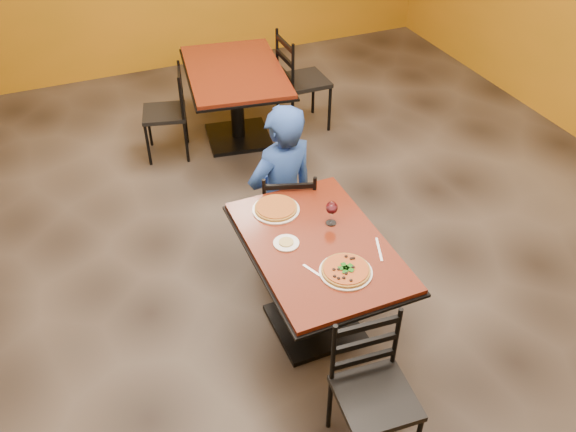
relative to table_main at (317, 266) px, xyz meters
name	(u,v)px	position (x,y,z in m)	size (l,w,h in m)	color
floor	(286,278)	(0.00, 0.50, -0.56)	(7.00, 8.00, 0.01)	black
table_main	(317,266)	(0.00, 0.00, 0.00)	(0.83, 1.23, 0.75)	maroon
table_second	(236,88)	(0.33, 2.55, 0.00)	(1.10, 1.47, 0.75)	maroon
chair_main_near	(376,398)	(-0.09, -0.93, -0.12)	(0.40, 0.40, 0.88)	black
chair_main_far	(288,212)	(0.11, 0.73, -0.13)	(0.38, 0.38, 0.85)	black
chair_second_left	(164,114)	(-0.38, 2.55, -0.12)	(0.39, 0.39, 0.87)	black
chair_second_right	(304,81)	(1.04, 2.55, -0.06)	(0.45, 0.45, 0.99)	black
diner	(282,175)	(0.16, 0.98, 0.03)	(0.59, 0.39, 1.17)	#1C329C
plate_main	(346,272)	(0.04, -0.30, 0.20)	(0.31, 0.31, 0.01)	white
pizza_main	(346,270)	(0.04, -0.30, 0.21)	(0.28, 0.28, 0.02)	maroon
plate_far	(276,210)	(-0.11, 0.40, 0.20)	(0.31, 0.31, 0.01)	white
pizza_far	(276,208)	(-0.11, 0.40, 0.21)	(0.28, 0.28, 0.02)	#AF7C21
side_plate	(286,243)	(-0.18, 0.07, 0.20)	(0.16, 0.16, 0.01)	white
dip	(286,242)	(-0.18, 0.07, 0.21)	(0.09, 0.09, 0.01)	tan
wine_glass	(332,212)	(0.16, 0.14, 0.28)	(0.08, 0.08, 0.18)	white
fork	(315,273)	(-0.12, -0.23, 0.20)	(0.01, 0.19, 0.00)	silver
knife	(379,249)	(0.32, -0.20, 0.20)	(0.01, 0.21, 0.00)	silver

